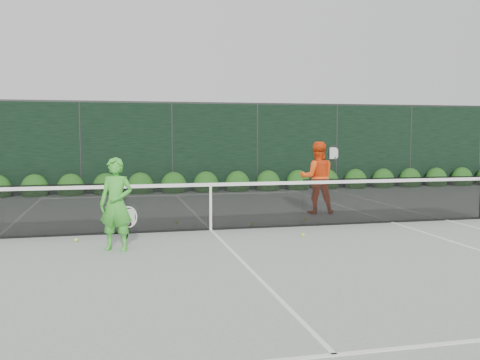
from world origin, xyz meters
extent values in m
plane|color=gray|center=(0.00, 0.00, 0.00)|extent=(80.00, 80.00, 0.00)
cube|color=black|center=(0.00, 0.00, 0.48)|extent=(4.00, 0.01, 0.96)
cube|color=black|center=(4.20, 0.00, 0.51)|extent=(4.40, 0.01, 1.02)
cube|color=white|center=(0.00, 0.00, 0.94)|extent=(12.80, 0.03, 0.07)
cube|color=black|center=(0.00, 0.00, 0.02)|extent=(12.80, 0.02, 0.04)
cube|color=white|center=(0.00, 0.00, 0.46)|extent=(0.05, 0.03, 0.91)
imported|color=green|center=(-1.89, -1.50, 0.79)|extent=(0.68, 0.57, 1.59)
torus|color=silver|center=(-1.69, -1.40, 0.55)|extent=(0.30, 0.06, 0.30)
cylinder|color=black|center=(-1.69, -1.40, 0.31)|extent=(0.10, 0.03, 0.30)
imported|color=#FF5115|center=(2.99, 1.71, 0.89)|extent=(1.00, 0.86, 1.79)
torus|color=black|center=(3.34, 1.51, 1.51)|extent=(0.30, 0.06, 0.30)
cylinder|color=black|center=(3.34, 1.51, 1.27)|extent=(0.10, 0.03, 0.30)
cube|color=white|center=(5.49, 0.00, 0.01)|extent=(0.06, 23.77, 0.01)
cube|color=white|center=(4.12, 0.00, 0.01)|extent=(0.06, 23.77, 0.01)
cube|color=white|center=(0.00, 11.88, 0.01)|extent=(11.03, 0.06, 0.01)
cube|color=white|center=(0.00, 6.40, 0.01)|extent=(8.23, 0.06, 0.01)
cube|color=white|center=(0.00, -6.40, 0.01)|extent=(8.23, 0.06, 0.01)
cube|color=white|center=(0.00, 0.00, 0.01)|extent=(0.06, 12.80, 0.01)
cube|color=black|center=(0.00, 7.50, 1.50)|extent=(32.00, 0.06, 3.00)
cube|color=#262826|center=(0.00, 7.50, 3.03)|extent=(32.00, 0.06, 0.06)
cylinder|color=#262826|center=(-3.00, 7.50, 1.50)|extent=(0.08, 0.08, 3.00)
cylinder|color=#262826|center=(0.00, 7.50, 1.50)|extent=(0.08, 0.08, 3.00)
cylinder|color=#262826|center=(3.00, 7.50, 1.50)|extent=(0.08, 0.08, 3.00)
cylinder|color=#262826|center=(6.00, 7.50, 1.50)|extent=(0.08, 0.08, 3.00)
cylinder|color=#262826|center=(9.00, 7.50, 1.50)|extent=(0.08, 0.08, 3.00)
cylinder|color=#262826|center=(12.00, 7.50, 1.50)|extent=(0.08, 0.08, 3.00)
ellipsoid|color=black|center=(-4.40, 7.15, 0.23)|extent=(0.86, 0.65, 0.94)
ellipsoid|color=black|center=(-3.30, 7.15, 0.23)|extent=(0.86, 0.65, 0.94)
ellipsoid|color=black|center=(-2.20, 7.15, 0.23)|extent=(0.86, 0.65, 0.94)
ellipsoid|color=black|center=(-1.10, 7.15, 0.23)|extent=(0.86, 0.65, 0.94)
ellipsoid|color=black|center=(0.00, 7.15, 0.23)|extent=(0.86, 0.65, 0.94)
ellipsoid|color=black|center=(1.10, 7.15, 0.23)|extent=(0.86, 0.65, 0.94)
ellipsoid|color=black|center=(2.20, 7.15, 0.23)|extent=(0.86, 0.65, 0.94)
ellipsoid|color=black|center=(3.30, 7.15, 0.23)|extent=(0.86, 0.65, 0.94)
ellipsoid|color=black|center=(4.40, 7.15, 0.23)|extent=(0.86, 0.65, 0.94)
ellipsoid|color=black|center=(5.50, 7.15, 0.23)|extent=(0.86, 0.65, 0.94)
ellipsoid|color=black|center=(6.60, 7.15, 0.23)|extent=(0.86, 0.65, 0.94)
ellipsoid|color=black|center=(7.70, 7.15, 0.23)|extent=(0.86, 0.65, 0.94)
ellipsoid|color=black|center=(8.80, 7.15, 0.23)|extent=(0.86, 0.65, 0.94)
ellipsoid|color=black|center=(9.90, 7.15, 0.23)|extent=(0.86, 0.65, 0.94)
ellipsoid|color=black|center=(11.00, 7.15, 0.23)|extent=(0.86, 0.65, 0.94)
sphere|color=#D5EC34|center=(0.98, 0.38, 0.03)|extent=(0.07, 0.07, 0.07)
sphere|color=#D5EC34|center=(-2.62, -0.60, 0.03)|extent=(0.07, 0.07, 0.07)
sphere|color=#D5EC34|center=(1.61, -1.09, 0.03)|extent=(0.07, 0.07, 0.07)
sphere|color=#D5EC34|center=(2.34, 0.74, 0.03)|extent=(0.07, 0.07, 0.07)
sphere|color=#D5EC34|center=(-0.60, 0.96, 0.03)|extent=(0.07, 0.07, 0.07)
sphere|color=#D5EC34|center=(-1.68, 0.60, 0.03)|extent=(0.07, 0.07, 0.07)
camera|label=1|loc=(-1.88, -10.73, 1.99)|focal=40.00mm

